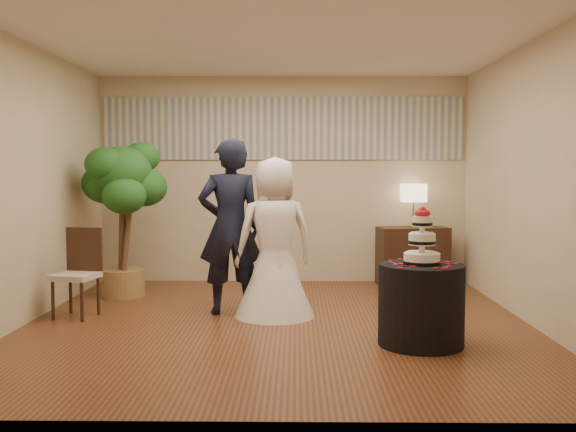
{
  "coord_description": "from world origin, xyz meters",
  "views": [
    {
      "loc": [
        0.19,
        -6.29,
        1.52
      ],
      "look_at": [
        0.1,
        0.4,
        1.05
      ],
      "focal_mm": 40.0,
      "sensor_mm": 36.0,
      "label": 1
    }
  ],
  "objects_px": {
    "console": "(413,256)",
    "groom": "(230,227)",
    "bride": "(275,237)",
    "table_lamp": "(413,206)",
    "cake_table": "(421,305)",
    "side_chair": "(75,273)",
    "ficus_tree": "(122,218)",
    "wedding_cake": "(422,235)"
  },
  "relations": [
    {
      "from": "wedding_cake",
      "to": "side_chair",
      "type": "relative_size",
      "value": 0.55
    },
    {
      "from": "table_lamp",
      "to": "side_chair",
      "type": "bearing_deg",
      "value": -152.34
    },
    {
      "from": "cake_table",
      "to": "bride",
      "type": "bearing_deg",
      "value": 139.96
    },
    {
      "from": "console",
      "to": "table_lamp",
      "type": "distance_m",
      "value": 0.68
    },
    {
      "from": "bride",
      "to": "side_chair",
      "type": "bearing_deg",
      "value": -13.85
    },
    {
      "from": "groom",
      "to": "console",
      "type": "distance_m",
      "value": 2.95
    },
    {
      "from": "console",
      "to": "ficus_tree",
      "type": "height_order",
      "value": "ficus_tree"
    },
    {
      "from": "cake_table",
      "to": "ficus_tree",
      "type": "height_order",
      "value": "ficus_tree"
    },
    {
      "from": "wedding_cake",
      "to": "groom",
      "type": "bearing_deg",
      "value": 145.46
    },
    {
      "from": "wedding_cake",
      "to": "console",
      "type": "xyz_separation_m",
      "value": [
        0.47,
        3.03,
        -0.58
      ]
    },
    {
      "from": "table_lamp",
      "to": "ficus_tree",
      "type": "xyz_separation_m",
      "value": [
        -3.67,
        -0.89,
        -0.1
      ]
    },
    {
      "from": "console",
      "to": "side_chair",
      "type": "height_order",
      "value": "side_chair"
    },
    {
      "from": "groom",
      "to": "table_lamp",
      "type": "bearing_deg",
      "value": -153.54
    },
    {
      "from": "groom",
      "to": "table_lamp",
      "type": "height_order",
      "value": "groom"
    },
    {
      "from": "table_lamp",
      "to": "ficus_tree",
      "type": "height_order",
      "value": "ficus_tree"
    },
    {
      "from": "wedding_cake",
      "to": "table_lamp",
      "type": "height_order",
      "value": "table_lamp"
    },
    {
      "from": "groom",
      "to": "side_chair",
      "type": "relative_size",
      "value": 2.02
    },
    {
      "from": "console",
      "to": "side_chair",
      "type": "relative_size",
      "value": 1.0
    },
    {
      "from": "ficus_tree",
      "to": "side_chair",
      "type": "height_order",
      "value": "ficus_tree"
    },
    {
      "from": "groom",
      "to": "console",
      "type": "relative_size",
      "value": 2.02
    },
    {
      "from": "bride",
      "to": "table_lamp",
      "type": "relative_size",
      "value": 2.87
    },
    {
      "from": "wedding_cake",
      "to": "table_lamp",
      "type": "xyz_separation_m",
      "value": [
        0.47,
        3.03,
        0.1
      ]
    },
    {
      "from": "cake_table",
      "to": "wedding_cake",
      "type": "distance_m",
      "value": 0.61
    },
    {
      "from": "ficus_tree",
      "to": "groom",
      "type": "bearing_deg",
      "value": -32.95
    },
    {
      "from": "console",
      "to": "side_chair",
      "type": "xyz_separation_m",
      "value": [
        -3.85,
        -2.02,
        0.08
      ]
    },
    {
      "from": "cake_table",
      "to": "side_chair",
      "type": "relative_size",
      "value": 0.81
    },
    {
      "from": "console",
      "to": "table_lamp",
      "type": "relative_size",
      "value": 1.59
    },
    {
      "from": "bride",
      "to": "ficus_tree",
      "type": "relative_size",
      "value": 0.87
    },
    {
      "from": "cake_table",
      "to": "ficus_tree",
      "type": "relative_size",
      "value": 0.39
    },
    {
      "from": "bride",
      "to": "console",
      "type": "height_order",
      "value": "bride"
    },
    {
      "from": "cake_table",
      "to": "console",
      "type": "relative_size",
      "value": 0.81
    },
    {
      "from": "console",
      "to": "groom",
      "type": "bearing_deg",
      "value": -150.32
    },
    {
      "from": "wedding_cake",
      "to": "console",
      "type": "bearing_deg",
      "value": 81.1
    },
    {
      "from": "groom",
      "to": "ficus_tree",
      "type": "height_order",
      "value": "ficus_tree"
    },
    {
      "from": "console",
      "to": "table_lamp",
      "type": "bearing_deg",
      "value": 0.0
    },
    {
      "from": "bride",
      "to": "console",
      "type": "bearing_deg",
      "value": -149.27
    },
    {
      "from": "table_lamp",
      "to": "side_chair",
      "type": "xyz_separation_m",
      "value": [
        -3.85,
        -2.02,
        -0.6
      ]
    },
    {
      "from": "groom",
      "to": "table_lamp",
      "type": "relative_size",
      "value": 3.21
    },
    {
      "from": "bride",
      "to": "ficus_tree",
      "type": "bearing_deg",
      "value": -45.28
    },
    {
      "from": "cake_table",
      "to": "ficus_tree",
      "type": "bearing_deg",
      "value": 146.15
    },
    {
      "from": "groom",
      "to": "side_chair",
      "type": "height_order",
      "value": "groom"
    },
    {
      "from": "groom",
      "to": "ficus_tree",
      "type": "bearing_deg",
      "value": -44.94
    }
  ]
}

